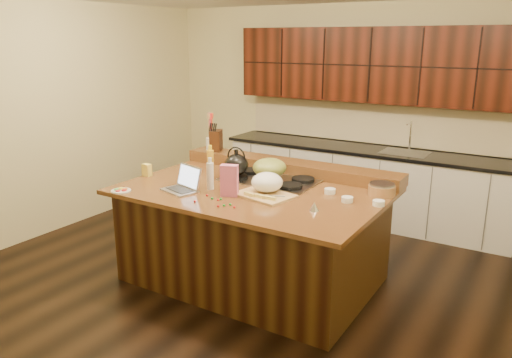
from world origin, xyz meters
The scene contains 30 objects.
room centered at (0.00, 0.00, 1.35)m, with size 5.52×5.02×2.72m.
island centered at (0.00, 0.00, 0.46)m, with size 2.40×1.60×0.92m.
back_ledge centered at (0.00, 0.70, 0.98)m, with size 2.40×0.30×0.12m, color black.
cooktop centered at (0.00, 0.30, 0.94)m, with size 0.92×0.52×0.05m.
back_counter centered at (0.30, 2.23, 0.98)m, with size 3.70×0.66×2.40m.
kettle centered at (-0.30, 0.17, 1.07)m, with size 0.24×0.24×0.21m, color black.
green_bowl centered at (0.00, 0.30, 1.06)m, with size 0.33×0.33×0.18m, color olive.
laptop centered at (-0.51, -0.38, 0.98)m, with size 0.38×0.33×0.22m.
oil_bottle centered at (-0.59, 0.14, 1.06)m, with size 0.07×0.07×0.27m, color gold.
vinegar_bottle centered at (-0.33, -0.22, 1.04)m, with size 0.06×0.06×0.25m, color silver.
wooden_tray centered at (0.20, -0.09, 1.01)m, with size 0.55×0.45×0.20m.
ramekin_a centered at (0.89, 0.09, 0.94)m, with size 0.10×0.10×0.04m, color white.
ramekin_b centered at (1.15, 0.13, 0.94)m, with size 0.10×0.10×0.04m, color white.
ramekin_c centered at (0.67, 0.23, 0.94)m, with size 0.10×0.10×0.04m, color white.
strainer_bowl centered at (1.08, 0.43, 0.97)m, with size 0.24×0.24×0.09m, color #996B3F.
kitchen_timer centered at (0.75, -0.26, 0.96)m, with size 0.08×0.08×0.07m, color silver.
pink_bag centered at (-0.06, -0.30, 1.06)m, with size 0.15×0.08×0.28m, color #C25B85.
candy_plate centered at (-0.98, -0.71, 0.93)m, with size 0.18×0.18×0.01m, color white.
package_box centered at (-1.15, -0.19, 0.98)m, with size 0.09×0.06×0.12m, color #E9D452.
utensil_crock centered at (-1.00, 0.70, 1.11)m, with size 0.12×0.12×0.14m, color white.
knife_block centered at (-0.93, 0.70, 1.16)m, with size 0.12×0.19×0.23m, color black.
gumdrop_0 centered at (0.03, -0.60, 0.93)m, with size 0.02×0.02×0.02m, color red.
gumdrop_1 centered at (0.09, -0.51, 0.93)m, with size 0.02×0.02×0.02m, color #198C26.
gumdrop_2 centered at (0.16, -0.55, 0.93)m, with size 0.02×0.02×0.02m, color red.
gumdrop_3 centered at (-0.06, -0.44, 0.93)m, with size 0.02×0.02×0.02m, color #198C26.
gumdrop_4 centered at (-0.06, -0.47, 0.93)m, with size 0.02×0.02×0.02m, color red.
gumdrop_5 centered at (-0.13, -0.46, 0.93)m, with size 0.02×0.02×0.02m, color #198C26.
gumdrop_6 centered at (-0.21, -0.61, 0.93)m, with size 0.02×0.02×0.02m, color red.
gumdrop_7 centered at (0.07, -0.56, 0.93)m, with size 0.02×0.02×0.02m, color #198C26.
gumdrop_8 centered at (-0.22, -0.41, 0.93)m, with size 0.02×0.02×0.02m, color red.
Camera 1 is at (2.35, -3.75, 2.26)m, focal length 35.00 mm.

